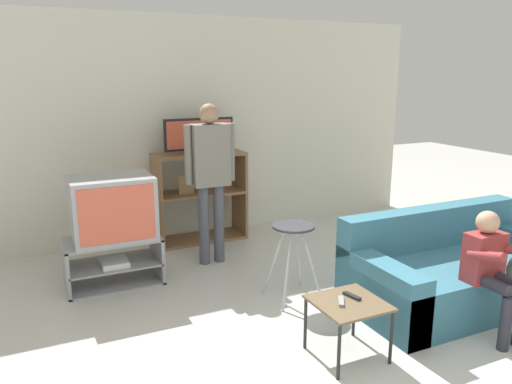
# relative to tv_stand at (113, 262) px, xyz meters

# --- Properties ---
(wall_back) EXTENTS (6.40, 0.06, 2.60)m
(wall_back) POSITION_rel_tv_stand_xyz_m (1.05, 1.16, 1.08)
(wall_back) COLOR silver
(wall_back) RESTS_ON ground_plane
(tv_stand) EXTENTS (0.87, 0.50, 0.44)m
(tv_stand) POSITION_rel_tv_stand_xyz_m (0.00, 0.00, 0.00)
(tv_stand) COLOR #939399
(tv_stand) RESTS_ON ground_plane
(television_main) EXTENTS (0.74, 0.54, 0.59)m
(television_main) POSITION_rel_tv_stand_xyz_m (0.03, 0.01, 0.52)
(television_main) COLOR #9E9EA3
(television_main) RESTS_ON tv_stand
(media_shelf) EXTENTS (1.05, 0.44, 1.05)m
(media_shelf) POSITION_rel_tv_stand_xyz_m (1.17, 0.87, 0.32)
(media_shelf) COLOR #8E6642
(media_shelf) RESTS_ON ground_plane
(television_flat) EXTENTS (0.82, 0.20, 0.40)m
(television_flat) POSITION_rel_tv_stand_xyz_m (1.17, 0.85, 1.02)
(television_flat) COLOR black
(television_flat) RESTS_ON media_shelf
(folding_stool) EXTENTS (0.42, 0.41, 0.68)m
(folding_stool) POSITION_rel_tv_stand_xyz_m (1.38, -1.00, 0.34)
(folding_stool) COLOR #B7B7BC
(folding_stool) RESTS_ON ground_plane
(snack_table) EXTENTS (0.47, 0.47, 0.41)m
(snack_table) POSITION_rel_tv_stand_xyz_m (1.27, -1.98, 0.15)
(snack_table) COLOR brown
(snack_table) RESTS_ON ground_plane
(remote_control_black) EXTENTS (0.07, 0.15, 0.02)m
(remote_control_black) POSITION_rel_tv_stand_xyz_m (1.33, -1.93, 0.20)
(remote_control_black) COLOR #232328
(remote_control_black) RESTS_ON snack_table
(remote_control_white) EXTENTS (0.11, 0.14, 0.02)m
(remote_control_white) POSITION_rel_tv_stand_xyz_m (1.21, -1.97, 0.20)
(remote_control_white) COLOR gray
(remote_control_white) RESTS_ON snack_table
(couch) EXTENTS (1.92, 0.93, 0.77)m
(couch) POSITION_rel_tv_stand_xyz_m (2.62, -1.64, 0.05)
(couch) COLOR teal
(couch) RESTS_ON ground_plane
(person_standing_adult) EXTENTS (0.53, 0.20, 1.66)m
(person_standing_adult) POSITION_rel_tv_stand_xyz_m (1.03, 0.12, 0.79)
(person_standing_adult) COLOR #4C4C56
(person_standing_adult) RESTS_ON ground_plane
(person_seated_child) EXTENTS (0.33, 0.43, 0.96)m
(person_seated_child) POSITION_rel_tv_stand_xyz_m (2.41, -2.18, 0.35)
(person_seated_child) COLOR #2D2D38
(person_seated_child) RESTS_ON ground_plane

